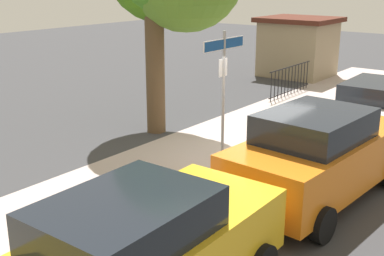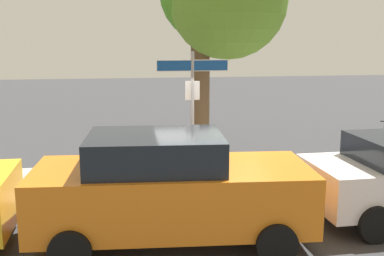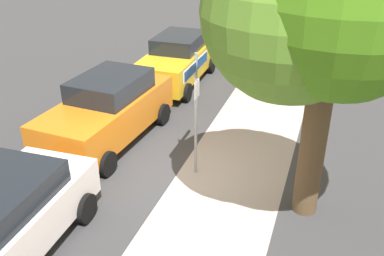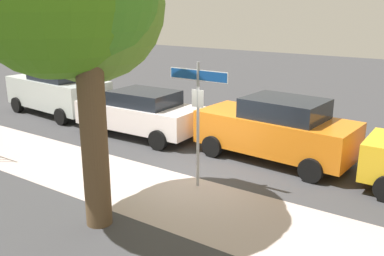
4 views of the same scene
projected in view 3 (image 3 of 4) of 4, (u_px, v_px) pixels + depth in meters
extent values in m
plane|color=#38383A|center=(174.00, 178.00, 10.57)|extent=(60.00, 60.00, 0.00)
cube|color=#B3A29C|center=(199.00, 244.00, 8.51)|extent=(24.00, 2.60, 0.00)
cylinder|color=#9EA0A5|center=(196.00, 116.00, 10.11)|extent=(0.07, 0.07, 3.08)
cube|color=#144799|center=(196.00, 66.00, 9.55)|extent=(1.56, 0.02, 0.22)
cube|color=white|center=(196.00, 66.00, 9.55)|extent=(1.59, 0.02, 0.25)
cube|color=silver|center=(197.00, 89.00, 9.79)|extent=(0.32, 0.02, 0.42)
cylinder|color=brown|center=(313.00, 141.00, 8.73)|extent=(0.53, 0.53, 3.39)
sphere|color=#58892B|center=(293.00, 12.00, 7.17)|extent=(3.12, 3.12, 3.12)
cube|color=gold|center=(177.00, 63.00, 15.89)|extent=(4.47, 1.81, 0.93)
cube|color=black|center=(179.00, 42.00, 15.78)|extent=(2.15, 1.57, 0.52)
cylinder|color=black|center=(186.00, 92.00, 14.58)|extent=(0.64, 0.23, 0.64)
cylinder|color=black|center=(139.00, 86.00, 15.07)|extent=(0.64, 0.23, 0.64)
cylinder|color=black|center=(211.00, 65.00, 17.13)|extent=(0.64, 0.23, 0.64)
cylinder|color=black|center=(170.00, 60.00, 17.62)|extent=(0.64, 0.23, 0.64)
cube|color=orange|center=(107.00, 114.00, 11.91)|extent=(4.62, 2.13, 0.98)
cube|color=black|center=(110.00, 85.00, 11.78)|extent=(2.27, 1.75, 0.55)
cylinder|color=black|center=(107.00, 164.00, 10.56)|extent=(0.65, 0.26, 0.64)
cylinder|color=black|center=(47.00, 149.00, 11.19)|extent=(0.65, 0.26, 0.64)
cylinder|color=black|center=(162.00, 114.00, 13.07)|extent=(0.65, 0.26, 0.64)
cylinder|color=black|center=(111.00, 104.00, 13.70)|extent=(0.65, 0.26, 0.64)
cube|color=black|center=(0.00, 193.00, 7.73)|extent=(2.14, 1.62, 0.47)
cylinder|color=black|center=(85.00, 208.00, 9.00)|extent=(0.65, 0.24, 0.64)
cylinder|color=black|center=(13.00, 193.00, 9.48)|extent=(0.65, 0.24, 0.64)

